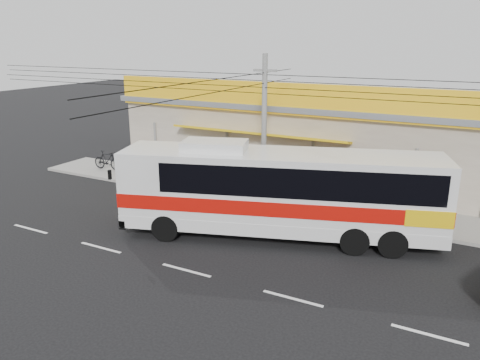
# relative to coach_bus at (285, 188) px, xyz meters

# --- Properties ---
(ground) EXTENTS (120.00, 120.00, 0.00)m
(ground) POSITION_rel_coach_bus_xyz_m (-1.87, -1.81, -2.09)
(ground) COLOR black
(ground) RESTS_ON ground
(sidewalk) EXTENTS (30.00, 3.20, 0.15)m
(sidewalk) POSITION_rel_coach_bus_xyz_m (-1.87, 4.19, -2.02)
(sidewalk) COLOR gray
(sidewalk) RESTS_ON ground
(lane_markings) EXTENTS (50.00, 0.12, 0.01)m
(lane_markings) POSITION_rel_coach_bus_xyz_m (-1.87, -4.31, -2.09)
(lane_markings) COLOR silver
(lane_markings) RESTS_ON ground
(storefront_building) EXTENTS (22.60, 9.20, 5.70)m
(storefront_building) POSITION_rel_coach_bus_xyz_m (-1.87, 9.73, 0.21)
(storefront_building) COLOR #A59785
(storefront_building) RESTS_ON ground
(coach_bus) EXTENTS (12.90, 6.47, 3.91)m
(coach_bus) POSITION_rel_coach_bus_xyz_m (0.00, 0.00, 0.00)
(coach_bus) COLOR silver
(coach_bus) RESTS_ON ground
(motorbike_red) EXTENTS (2.28, 1.21, 1.14)m
(motorbike_red) POSITION_rel_coach_bus_xyz_m (-11.18, 4.74, -1.37)
(motorbike_red) COLOR maroon
(motorbike_red) RESTS_ON sidewalk
(motorbike_dark) EXTENTS (2.00, 0.67, 1.18)m
(motorbike_dark) POSITION_rel_coach_bus_xyz_m (-13.32, 4.09, -1.35)
(motorbike_dark) COLOR black
(motorbike_dark) RESTS_ON sidewalk
(utility_pole) EXTENTS (34.00, 14.00, 7.21)m
(utility_pole) POSITION_rel_coach_bus_xyz_m (-2.05, 2.39, 3.85)
(utility_pole) COLOR slate
(utility_pole) RESTS_ON ground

